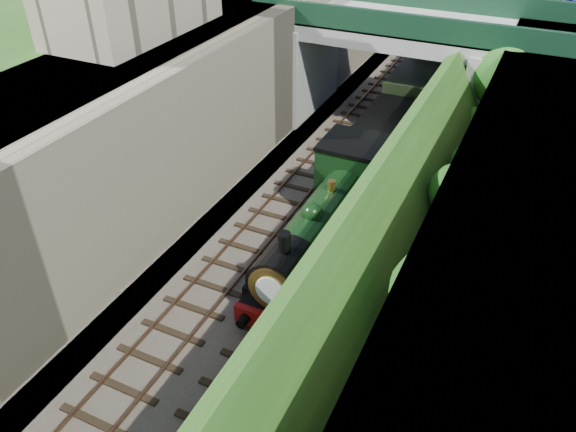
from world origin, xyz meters
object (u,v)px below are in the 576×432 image
Objects in this scene: road_bridge at (417,61)px; tree at (510,77)px; tender at (384,149)px; locomotive at (328,223)px.

tree is at bearing -21.56° from road_bridge.
road_bridge is at bearing 92.48° from tender.
road_bridge is 6.39m from tender.
tree is 0.65× the size of locomotive.
tree reaches higher than locomotive.
road_bridge is 5.37m from tree.
locomotive is at bearing -112.65° from tree.
tree reaches higher than tender.
tender is at bearing 90.00° from locomotive.
locomotive is 1.70× the size of tender.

